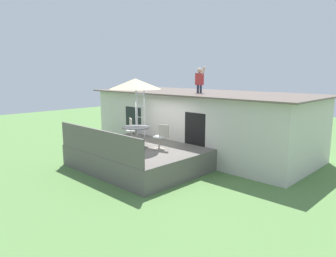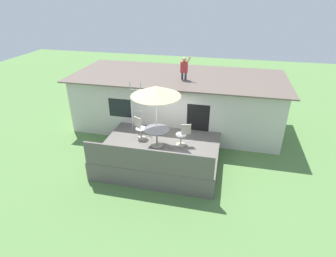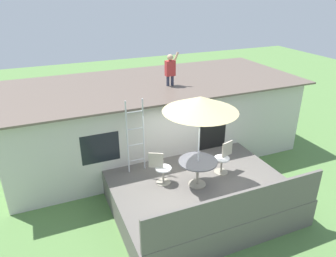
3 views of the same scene
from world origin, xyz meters
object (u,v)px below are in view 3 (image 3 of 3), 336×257
(patio_chair_left, at_px, (161,168))
(patio_chair_right, at_px, (224,158))
(step_ladder, at_px, (136,137))
(patio_table, at_px, (198,166))
(patio_umbrella, at_px, (201,104))
(person_figure, at_px, (170,68))

(patio_chair_left, xyz_separation_m, patio_chair_right, (1.88, -0.17, 0.00))
(step_ladder, height_order, patio_chair_left, step_ladder)
(patio_table, xyz_separation_m, patio_chair_right, (1.01, 0.31, -0.13))
(patio_umbrella, height_order, step_ladder, patio_umbrella)
(patio_umbrella, xyz_separation_m, patio_chair_right, (1.01, 0.31, -1.89))
(patio_table, xyz_separation_m, step_ladder, (-1.29, 1.35, 0.51))
(patio_umbrella, xyz_separation_m, step_ladder, (-1.29, 1.35, -1.25))
(patio_umbrella, relative_size, step_ladder, 1.15)
(patio_table, distance_m, patio_chair_left, 1.01)
(patio_table, distance_m, patio_umbrella, 1.76)
(patio_umbrella, bearing_deg, patio_chair_left, 151.43)
(step_ladder, distance_m, patio_chair_left, 1.16)
(patio_table, relative_size, step_ladder, 0.47)
(step_ladder, relative_size, patio_chair_left, 2.39)
(person_figure, height_order, patio_chair_right, person_figure)
(step_ladder, bearing_deg, person_figure, 43.80)
(step_ladder, bearing_deg, patio_chair_left, -64.72)
(patio_umbrella, relative_size, patio_chair_left, 2.76)
(patio_umbrella, distance_m, step_ladder, 2.24)
(patio_chair_right, bearing_deg, patio_chair_left, -22.14)
(patio_table, relative_size, patio_chair_left, 1.13)
(person_figure, bearing_deg, step_ladder, -136.20)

